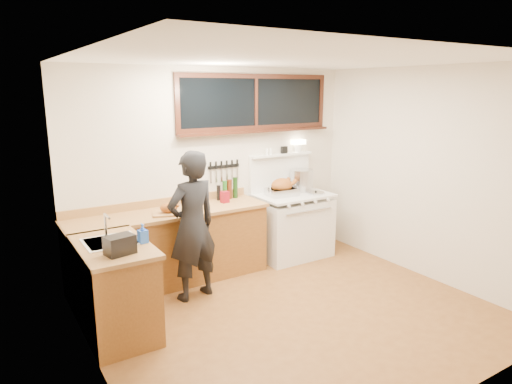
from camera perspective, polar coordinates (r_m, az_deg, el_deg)
ground_plane at (r=5.04m, az=4.83°, el=-14.91°), size 4.00×3.50×0.02m
room_shell at (r=4.51m, az=5.22°, el=4.08°), size 4.10×3.60×2.65m
counter_back at (r=5.67m, az=-10.64°, el=-6.74°), size 2.44×0.64×1.00m
counter_left at (r=4.68m, az=-17.25°, el=-11.45°), size 0.64×1.09×0.90m
sink_unit at (r=4.61m, az=-17.60°, el=-6.57°), size 0.50×0.45×0.37m
vintage_stove at (r=6.47m, az=4.51°, el=-3.95°), size 1.02×0.74×1.61m
back_window at (r=6.22m, az=0.03°, el=10.37°), size 2.32×0.13×0.77m
left_doorway at (r=3.32m, az=-17.49°, el=-9.84°), size 0.02×1.04×2.17m
knife_strip at (r=6.06m, az=-4.03°, el=3.10°), size 0.46×0.03×0.28m
man at (r=5.11m, az=-7.96°, el=-4.24°), size 0.68×0.51×1.69m
soap_bottle at (r=4.46m, az=-13.99°, el=-5.03°), size 0.09×0.09×0.19m
toaster at (r=4.22m, az=-16.67°, el=-6.34°), size 0.28×0.22×0.17m
cutting_board at (r=5.41m, az=-10.82°, el=-2.19°), size 0.44×0.38×0.13m
roast_turkey at (r=6.23m, az=3.28°, el=0.48°), size 0.44×0.33×0.24m
stockpot at (r=6.54m, az=5.72°, el=1.49°), size 0.34×0.34×0.31m
saucepan at (r=6.47m, az=4.11°, el=0.61°), size 0.22×0.31×0.13m
pot_lid at (r=6.40m, az=7.49°, el=-0.08°), size 0.30×0.30×0.04m
coffee_tin at (r=5.85m, az=-3.91°, el=-0.64°), size 0.11×0.09×0.15m
pitcher at (r=5.90m, az=-7.12°, el=-0.37°), size 0.11×0.11×0.19m
bottle_cluster at (r=6.04m, az=-3.44°, el=0.33°), size 0.31×0.07×0.28m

